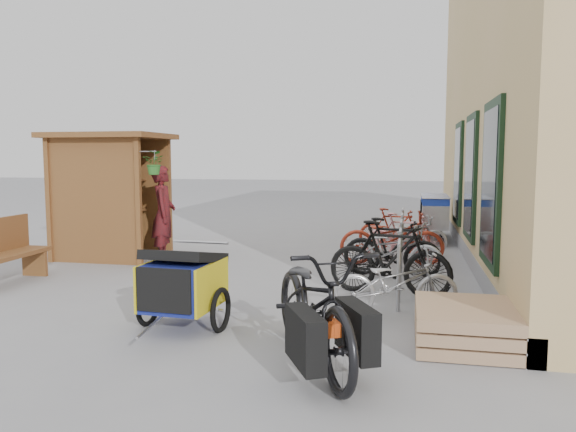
% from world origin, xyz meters
% --- Properties ---
extents(ground, '(80.00, 80.00, 0.00)m').
position_xyz_m(ground, '(0.00, 0.00, 0.00)').
color(ground, gray).
extents(kiosk, '(2.49, 1.65, 2.40)m').
position_xyz_m(kiosk, '(-3.28, 2.47, 1.55)').
color(kiosk, brown).
rests_on(kiosk, ground).
extents(bike_rack, '(0.05, 5.35, 0.86)m').
position_xyz_m(bike_rack, '(2.30, 2.40, 0.52)').
color(bike_rack, '#A5A8AD').
rests_on(bike_rack, ground).
extents(pallet_stack, '(1.00, 1.20, 0.40)m').
position_xyz_m(pallet_stack, '(3.00, -1.40, 0.21)').
color(pallet_stack, tan).
rests_on(pallet_stack, ground).
extents(bench, '(0.52, 1.61, 1.01)m').
position_xyz_m(bench, '(-3.68, 0.06, 0.52)').
color(bench, brown).
rests_on(bench, ground).
extents(shopping_carts, '(0.61, 2.40, 1.09)m').
position_xyz_m(shopping_carts, '(3.00, 6.29, 0.63)').
color(shopping_carts, silver).
rests_on(shopping_carts, ground).
extents(child_trailer, '(1.00, 1.66, 0.97)m').
position_xyz_m(child_trailer, '(-0.09, -1.45, 0.54)').
color(child_trailer, navy).
rests_on(child_trailer, ground).
extents(cargo_bike, '(1.69, 2.32, 1.16)m').
position_xyz_m(cargo_bike, '(1.56, -2.29, 0.57)').
color(cargo_bike, black).
rests_on(cargo_bike, ground).
extents(person_kiosk, '(0.60, 0.75, 1.80)m').
position_xyz_m(person_kiosk, '(-2.01, 2.26, 0.90)').
color(person_kiosk, maroon).
rests_on(person_kiosk, ground).
extents(bike_0, '(1.63, 0.88, 0.81)m').
position_xyz_m(bike_0, '(2.27, -0.44, 0.41)').
color(bike_0, '#A0A1A5').
rests_on(bike_0, ground).
extents(bike_1, '(1.83, 0.87, 1.06)m').
position_xyz_m(bike_1, '(2.16, 0.56, 0.53)').
color(bike_1, black).
rests_on(bike_1, ground).
extents(bike_2, '(1.84, 1.14, 0.91)m').
position_xyz_m(bike_2, '(2.16, 1.79, 0.46)').
color(bike_2, '#A0A1A5').
rests_on(bike_2, ground).
extents(bike_3, '(1.65, 0.66, 0.97)m').
position_xyz_m(bike_3, '(2.16, 1.85, 0.48)').
color(bike_3, black).
rests_on(bike_3, ground).
extents(bike_4, '(1.92, 0.81, 0.98)m').
position_xyz_m(bike_4, '(2.13, 2.89, 0.49)').
color(bike_4, maroon).
rests_on(bike_4, ground).
extents(bike_5, '(1.55, 0.63, 0.91)m').
position_xyz_m(bike_5, '(2.34, 3.33, 0.45)').
color(bike_5, pink).
rests_on(bike_5, ground).
extents(bike_6, '(1.59, 0.81, 0.80)m').
position_xyz_m(bike_6, '(2.44, 3.95, 0.40)').
color(bike_6, '#A0A1A5').
rests_on(bike_6, ground).
extents(bike_7, '(1.51, 0.52, 0.89)m').
position_xyz_m(bike_7, '(2.14, 4.47, 0.45)').
color(bike_7, maroon).
rests_on(bike_7, ground).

